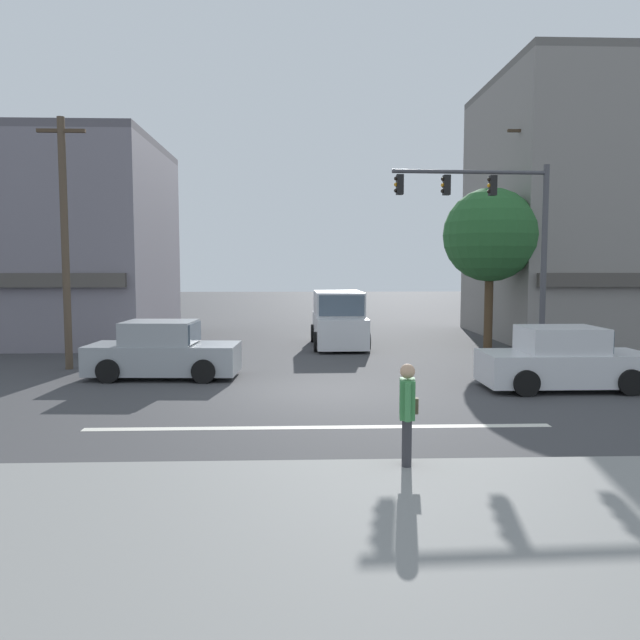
{
  "coord_description": "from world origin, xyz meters",
  "views": [
    {
      "loc": [
        -0.42,
        -15.25,
        3.1
      ],
      "look_at": [
        0.22,
        2.0,
        1.6
      ],
      "focal_mm": 35.0,
      "sensor_mm": 36.0,
      "label": 1
    }
  ],
  "objects_px": {
    "sedan_parked_curbside": "(563,361)",
    "van_waiting_far": "(339,320)",
    "utility_pole_far_right": "(523,231)",
    "street_tree": "(490,235)",
    "traffic_light_mast": "(504,227)",
    "utility_pole_near_left": "(65,240)",
    "sedan_crossing_center": "(163,352)",
    "pedestrian_foreground_with_bag": "(407,412)"
  },
  "relations": [
    {
      "from": "sedan_parked_curbside",
      "to": "van_waiting_far",
      "type": "xyz_separation_m",
      "value": [
        -5.08,
        8.69,
        0.29
      ]
    },
    {
      "from": "sedan_parked_curbside",
      "to": "utility_pole_near_left",
      "type": "bearing_deg",
      "value": 165.17
    },
    {
      "from": "utility_pole_near_left",
      "to": "sedan_crossing_center",
      "type": "height_order",
      "value": "utility_pole_near_left"
    },
    {
      "from": "sedan_parked_curbside",
      "to": "pedestrian_foreground_with_bag",
      "type": "bearing_deg",
      "value": -128.91
    },
    {
      "from": "sedan_crossing_center",
      "to": "van_waiting_far",
      "type": "relative_size",
      "value": 0.91
    },
    {
      "from": "van_waiting_far",
      "to": "pedestrian_foreground_with_bag",
      "type": "xyz_separation_m",
      "value": [
        0.01,
        -14.97,
        -0.05
      ]
    },
    {
      "from": "traffic_light_mast",
      "to": "van_waiting_far",
      "type": "relative_size",
      "value": 1.34
    },
    {
      "from": "street_tree",
      "to": "pedestrian_foreground_with_bag",
      "type": "height_order",
      "value": "street_tree"
    },
    {
      "from": "street_tree",
      "to": "van_waiting_far",
      "type": "xyz_separation_m",
      "value": [
        -5.53,
        1.06,
        -3.22
      ]
    },
    {
      "from": "utility_pole_near_left",
      "to": "sedan_crossing_center",
      "type": "xyz_separation_m",
      "value": [
        3.15,
        -1.56,
        -3.16
      ]
    },
    {
      "from": "street_tree",
      "to": "sedan_crossing_center",
      "type": "height_order",
      "value": "street_tree"
    },
    {
      "from": "utility_pole_far_right",
      "to": "van_waiting_far",
      "type": "distance_m",
      "value": 7.72
    },
    {
      "from": "utility_pole_near_left",
      "to": "utility_pole_far_right",
      "type": "relative_size",
      "value": 0.88
    },
    {
      "from": "utility_pole_far_right",
      "to": "traffic_light_mast",
      "type": "bearing_deg",
      "value": -117.21
    },
    {
      "from": "street_tree",
      "to": "pedestrian_foreground_with_bag",
      "type": "xyz_separation_m",
      "value": [
        -5.51,
        -13.91,
        -3.27
      ]
    },
    {
      "from": "pedestrian_foreground_with_bag",
      "to": "utility_pole_near_left",
      "type": "bearing_deg",
      "value": 130.73
    },
    {
      "from": "sedan_crossing_center",
      "to": "van_waiting_far",
      "type": "bearing_deg",
      "value": 51.31
    },
    {
      "from": "utility_pole_near_left",
      "to": "sedan_crossing_center",
      "type": "relative_size",
      "value": 1.78
    },
    {
      "from": "utility_pole_far_right",
      "to": "van_waiting_far",
      "type": "relative_size",
      "value": 1.84
    },
    {
      "from": "street_tree",
      "to": "utility_pole_near_left",
      "type": "distance_m",
      "value": 14.59
    },
    {
      "from": "street_tree",
      "to": "utility_pole_far_right",
      "type": "bearing_deg",
      "value": 15.44
    },
    {
      "from": "utility_pole_near_left",
      "to": "van_waiting_far",
      "type": "height_order",
      "value": "utility_pole_near_left"
    },
    {
      "from": "utility_pole_near_left",
      "to": "pedestrian_foreground_with_bag",
      "type": "height_order",
      "value": "utility_pole_near_left"
    },
    {
      "from": "van_waiting_far",
      "to": "pedestrian_foreground_with_bag",
      "type": "height_order",
      "value": "van_waiting_far"
    },
    {
      "from": "utility_pole_near_left",
      "to": "street_tree",
      "type": "bearing_deg",
      "value": 16.06
    },
    {
      "from": "traffic_light_mast",
      "to": "sedan_crossing_center",
      "type": "xyz_separation_m",
      "value": [
        -10.09,
        -1.8,
        -3.59
      ]
    },
    {
      "from": "street_tree",
      "to": "traffic_light_mast",
      "type": "bearing_deg",
      "value": -101.44
    },
    {
      "from": "traffic_light_mast",
      "to": "van_waiting_far",
      "type": "height_order",
      "value": "traffic_light_mast"
    },
    {
      "from": "utility_pole_near_left",
      "to": "sedan_parked_curbside",
      "type": "bearing_deg",
      "value": -14.83
    },
    {
      "from": "utility_pole_near_left",
      "to": "pedestrian_foreground_with_bag",
      "type": "distance_m",
      "value": 13.35
    },
    {
      "from": "traffic_light_mast",
      "to": "van_waiting_far",
      "type": "distance_m",
      "value": 7.56
    },
    {
      "from": "utility_pole_near_left",
      "to": "utility_pole_far_right",
      "type": "bearing_deg",
      "value": 16.01
    },
    {
      "from": "utility_pole_far_right",
      "to": "sedan_parked_curbside",
      "type": "relative_size",
      "value": 2.07
    },
    {
      "from": "street_tree",
      "to": "utility_pole_near_left",
      "type": "height_order",
      "value": "utility_pole_near_left"
    },
    {
      "from": "utility_pole_far_right",
      "to": "traffic_light_mast",
      "type": "height_order",
      "value": "utility_pole_far_right"
    },
    {
      "from": "street_tree",
      "to": "pedestrian_foreground_with_bag",
      "type": "distance_m",
      "value": 15.32
    },
    {
      "from": "utility_pole_far_right",
      "to": "pedestrian_foreground_with_bag",
      "type": "distance_m",
      "value": 16.23
    },
    {
      "from": "utility_pole_far_right",
      "to": "traffic_light_mast",
      "type": "xyz_separation_m",
      "value": [
        -2.15,
        -4.17,
        -0.1
      ]
    },
    {
      "from": "utility_pole_far_right",
      "to": "pedestrian_foreground_with_bag",
      "type": "bearing_deg",
      "value": -115.75
    },
    {
      "from": "sedan_parked_curbside",
      "to": "van_waiting_far",
      "type": "relative_size",
      "value": 0.89
    },
    {
      "from": "street_tree",
      "to": "pedestrian_foreground_with_bag",
      "type": "bearing_deg",
      "value": -111.63
    },
    {
      "from": "van_waiting_far",
      "to": "street_tree",
      "type": "bearing_deg",
      "value": -10.86
    }
  ]
}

